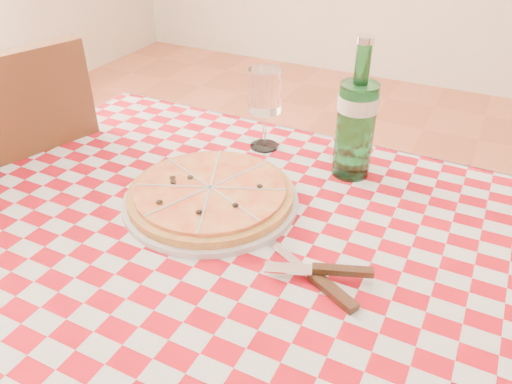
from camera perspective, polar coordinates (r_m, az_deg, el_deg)
dining_table at (r=0.95m, az=-0.56°, el=-10.08°), size 1.20×0.80×0.75m
tablecloth at (r=0.89m, az=-0.59°, el=-5.64°), size 1.30×0.90×0.01m
chair_far at (r=1.44m, az=-26.41°, el=-1.84°), size 0.56×0.56×0.99m
pizza_plate at (r=0.98m, az=-5.22°, el=-0.12°), size 0.45×0.45×0.04m
water_bottle at (r=1.03m, az=11.50°, el=9.18°), size 0.11×0.11×0.29m
wine_glass at (r=1.14m, az=0.98°, el=9.39°), size 0.10×0.10×0.19m
cutlery at (r=0.81m, az=6.40°, el=-8.95°), size 0.25×0.21×0.03m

